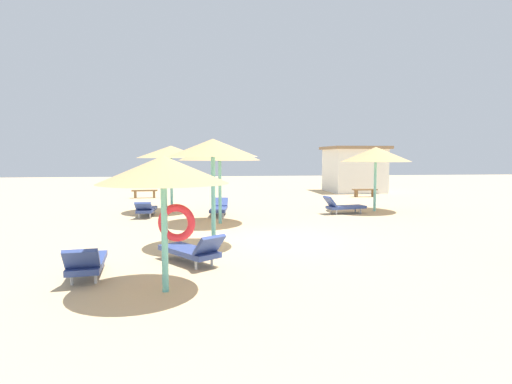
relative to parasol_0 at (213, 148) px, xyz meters
name	(u,v)px	position (x,y,z in m)	size (l,w,h in m)	color
ground_plane	(269,241)	(1.64, 0.59, -2.72)	(80.00, 80.00, 0.00)	#D1B284
parasol_0	(213,148)	(0.00, 0.00, 0.00)	(2.45, 2.45, 2.98)	#6BC6BC
parasol_1	(376,154)	(7.50, 6.58, -0.13)	(3.13, 3.13, 2.93)	#6BC6BC
parasol_2	(164,172)	(-0.98, -3.72, -0.49)	(2.38, 2.38, 2.51)	#6BC6BC
parasol_3	(171,152)	(-1.68, 7.43, -0.03)	(3.03, 3.03, 2.97)	#6BC6BC
parasol_4	(220,151)	(0.34, 3.98, -0.04)	(3.03, 3.03, 3.03)	#6BC6BC
lounger_0	(192,250)	(-0.54, -1.78, -2.39)	(1.62, 1.88, 0.78)	#33478C
lounger_1	(343,206)	(5.81, 5.96, -2.39)	(1.94, 1.00, 0.79)	#33478C
lounger_2	(87,262)	(-2.68, -2.61, -2.39)	(0.87, 1.93, 0.78)	#33478C
lounger_3	(146,209)	(-2.63, 6.14, -2.40)	(0.70, 1.91, 0.70)	#33478C
lounger_4	(219,208)	(0.39, 6.15, -2.40)	(0.89, 1.97, 0.68)	#33478C
bench_0	(365,191)	(9.64, 13.03, -2.37)	(1.51, 0.44, 0.49)	brown
bench_1	(145,192)	(-3.77, 14.07, -2.37)	(1.52, 0.47, 0.49)	brown
beach_cabana	(354,169)	(10.29, 16.74, -1.10)	(3.90, 4.19, 3.19)	white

